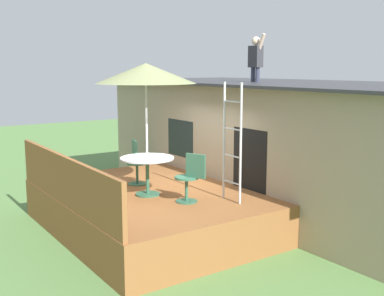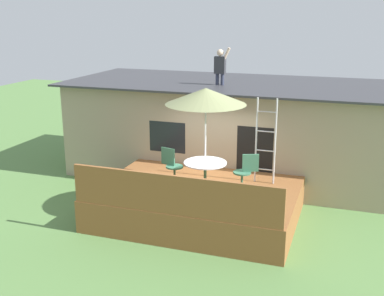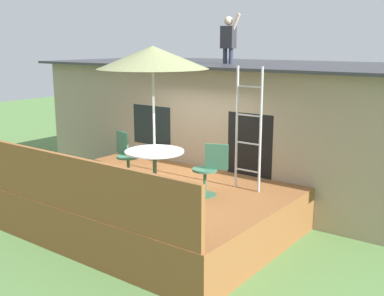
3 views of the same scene
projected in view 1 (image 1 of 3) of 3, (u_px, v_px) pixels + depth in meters
The scene contains 10 objects.
ground_plane at pixel (155, 228), 9.81m from camera, with size 40.00×40.00×0.00m, color #567F42.
house at pixel (283, 142), 11.57m from camera, with size 10.50×4.50×2.92m.
deck at pixel (155, 209), 9.74m from camera, with size 4.88×3.81×0.80m, color brown.
deck_railing at pixel (65, 181), 8.57m from camera, with size 4.78×0.08×0.90m, color brown.
patio_table at pixel (147, 166), 9.23m from camera, with size 1.04×1.04×0.74m.
patio_umbrella at pixel (146, 73), 8.94m from camera, with size 1.90×1.90×2.54m.
step_ladder at pixel (232, 143), 8.73m from camera, with size 0.52×0.04×2.20m.
person_figure at pixel (256, 56), 11.14m from camera, with size 0.47×0.20×1.11m.
patio_chair_left at pixel (136, 163), 10.17m from camera, with size 0.61×0.44×0.92m.
patio_chair_right at pixel (190, 178), 8.73m from camera, with size 0.60×0.44×0.92m.
Camera 1 is at (8.19, -4.68, 3.24)m, focal length 44.65 mm.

